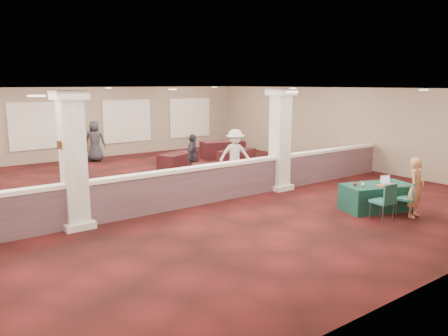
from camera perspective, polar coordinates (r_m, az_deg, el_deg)
ground at (r=13.68m, az=-6.45°, el=-3.29°), size 16.00×16.00×0.00m
wall_back at (r=20.68m, az=-17.67°, el=5.60°), size 16.00×0.04×3.20m
wall_front at (r=7.63m, az=24.67°, el=-3.35°), size 16.00×0.04×3.20m
wall_right at (r=18.64m, az=15.40°, el=5.18°), size 0.04×16.00×3.20m
ceiling at (r=13.26m, az=-6.75°, el=10.23°), size 16.00×16.00×0.02m
partition_wall at (r=12.30m, az=-3.03°, el=-2.14°), size 15.60×0.28×1.10m
column_left at (r=10.63m, az=-19.10°, el=1.07°), size 0.72×0.72×3.20m
column_right at (r=13.95m, az=7.32°, el=3.81°), size 0.72×0.72×3.20m
sconce_left at (r=10.50m, az=-20.68°, el=2.85°), size 0.12×0.12×0.18m
sconce_right at (r=10.66m, az=-17.79°, el=3.15°), size 0.12×0.12×0.18m
near_table at (r=12.46m, az=19.30°, el=-3.60°), size 2.02×1.41×0.70m
conf_chair_main at (r=12.16m, az=23.19°, el=-3.37°), size 0.53×0.53×0.90m
conf_chair_side at (r=11.50m, az=20.33°, el=-3.79°), size 0.51×0.51×0.95m
woman at (r=12.10m, az=23.78°, el=-2.34°), size 0.61×0.47×1.53m
far_table_front_center at (r=14.82m, az=-0.82°, el=-0.76°), size 1.88×1.40×0.68m
far_table_front_right at (r=17.87m, az=1.64°, el=1.28°), size 1.89×1.38×0.69m
far_table_back_center at (r=17.30m, az=-5.99°, el=0.86°), size 1.83×1.35×0.67m
far_table_back_right at (r=19.97m, az=-0.18°, el=2.43°), size 2.08×1.37×0.78m
attendee_a at (r=16.53m, az=-17.99°, el=1.71°), size 0.91×0.87×1.69m
attendee_b at (r=15.41m, az=1.45°, el=1.77°), size 1.25×1.00×1.78m
attendee_c at (r=15.58m, az=-4.13°, el=1.51°), size 0.97×0.99×1.60m
attendee_d at (r=19.83m, az=-16.50°, el=3.39°), size 1.00×0.84×1.78m
laptop_base at (r=12.52m, az=20.58°, el=-1.93°), size 0.37×0.31×0.02m
laptop_screen at (r=12.58m, az=20.29°, el=-1.32°), size 0.31×0.10×0.21m
screen_glow at (r=12.58m, az=20.31°, el=-1.39°), size 0.28×0.09×0.18m
knitting at (r=12.23m, az=20.27°, el=-2.18°), size 0.45×0.39×0.03m
yarn_cream at (r=11.98m, az=17.70°, el=-2.09°), size 0.11×0.11×0.11m
yarn_red at (r=12.01m, az=16.74°, el=-2.03°), size 0.10×0.10×0.10m
yarn_grey at (r=12.20m, az=17.48°, el=-1.86°), size 0.10×0.10×0.10m
scissors at (r=12.57m, az=22.40°, el=-2.02°), size 0.12×0.06×0.01m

